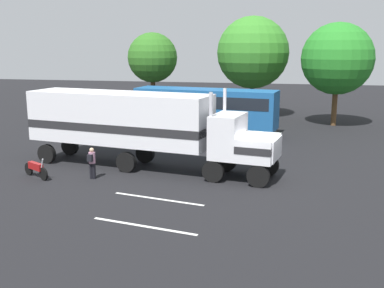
{
  "coord_description": "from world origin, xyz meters",
  "views": [
    {
      "loc": [
        1.08,
        -22.41,
        6.76
      ],
      "look_at": [
        -3.82,
        0.95,
        1.6
      ],
      "focal_mm": 43.3,
      "sensor_mm": 36.0,
      "label": 1
    }
  ],
  "objects_px": {
    "tree_center": "(253,53)",
    "tree_right": "(152,58)",
    "motorcycle": "(36,169)",
    "person_bystander": "(92,162)",
    "parked_bus": "(205,106)",
    "parked_car": "(73,121)",
    "tree_left": "(337,59)",
    "semi_truck": "(137,123)"
  },
  "relations": [
    {
      "from": "tree_center",
      "to": "tree_right",
      "type": "height_order",
      "value": "tree_center"
    },
    {
      "from": "motorcycle",
      "to": "person_bystander",
      "type": "bearing_deg",
      "value": 7.89
    },
    {
      "from": "parked_bus",
      "to": "motorcycle",
      "type": "bearing_deg",
      "value": -114.32
    },
    {
      "from": "parked_car",
      "to": "motorcycle",
      "type": "xyz_separation_m",
      "value": [
        4.13,
        -12.74,
        -0.33
      ]
    },
    {
      "from": "tree_left",
      "to": "tree_center",
      "type": "relative_size",
      "value": 0.92
    },
    {
      "from": "person_bystander",
      "to": "tree_center",
      "type": "bearing_deg",
      "value": 74.53
    },
    {
      "from": "person_bystander",
      "to": "motorcycle",
      "type": "relative_size",
      "value": 0.87
    },
    {
      "from": "tree_center",
      "to": "tree_right",
      "type": "xyz_separation_m",
      "value": [
        -9.19,
        -1.62,
        -0.48
      ]
    },
    {
      "from": "semi_truck",
      "to": "tree_center",
      "type": "distance_m",
      "value": 20.74
    },
    {
      "from": "parked_car",
      "to": "tree_right",
      "type": "height_order",
      "value": "tree_right"
    },
    {
      "from": "tree_right",
      "to": "tree_left",
      "type": "bearing_deg",
      "value": -6.17
    },
    {
      "from": "tree_left",
      "to": "tree_center",
      "type": "height_order",
      "value": "tree_center"
    },
    {
      "from": "motorcycle",
      "to": "parked_bus",
      "type": "bearing_deg",
      "value": 65.68
    },
    {
      "from": "parked_bus",
      "to": "tree_center",
      "type": "bearing_deg",
      "value": 72.38
    },
    {
      "from": "parked_car",
      "to": "tree_center",
      "type": "xyz_separation_m",
      "value": [
        13.3,
        10.21,
        5.18
      ]
    },
    {
      "from": "tree_left",
      "to": "tree_right",
      "type": "distance_m",
      "value": 16.53
    },
    {
      "from": "person_bystander",
      "to": "parked_bus",
      "type": "height_order",
      "value": "parked_bus"
    },
    {
      "from": "tree_left",
      "to": "parked_car",
      "type": "bearing_deg",
      "value": -161.66
    },
    {
      "from": "parked_car",
      "to": "tree_center",
      "type": "height_order",
      "value": "tree_center"
    },
    {
      "from": "semi_truck",
      "to": "person_bystander",
      "type": "bearing_deg",
      "value": -120.65
    },
    {
      "from": "parked_car",
      "to": "tree_center",
      "type": "relative_size",
      "value": 0.48
    },
    {
      "from": "parked_bus",
      "to": "tree_right",
      "type": "distance_m",
      "value": 10.28
    },
    {
      "from": "person_bystander",
      "to": "tree_center",
      "type": "relative_size",
      "value": 0.17
    },
    {
      "from": "motorcycle",
      "to": "tree_right",
      "type": "height_order",
      "value": "tree_right"
    },
    {
      "from": "person_bystander",
      "to": "tree_right",
      "type": "height_order",
      "value": "tree_right"
    },
    {
      "from": "semi_truck",
      "to": "person_bystander",
      "type": "height_order",
      "value": "semi_truck"
    },
    {
      "from": "semi_truck",
      "to": "tree_center",
      "type": "height_order",
      "value": "tree_center"
    },
    {
      "from": "semi_truck",
      "to": "tree_right",
      "type": "height_order",
      "value": "tree_right"
    },
    {
      "from": "person_bystander",
      "to": "tree_left",
      "type": "xyz_separation_m",
      "value": [
        13.48,
        19.14,
        4.68
      ]
    },
    {
      "from": "semi_truck",
      "to": "tree_center",
      "type": "xyz_separation_m",
      "value": [
        4.67,
        19.9,
        3.46
      ]
    },
    {
      "from": "parked_car",
      "to": "tree_left",
      "type": "xyz_separation_m",
      "value": [
        20.54,
        6.81,
        4.77
      ]
    },
    {
      "from": "person_bystander",
      "to": "parked_car",
      "type": "bearing_deg",
      "value": 119.81
    },
    {
      "from": "semi_truck",
      "to": "tree_left",
      "type": "xyz_separation_m",
      "value": [
        11.91,
        16.51,
        3.05
      ]
    },
    {
      "from": "parked_car",
      "to": "motorcycle",
      "type": "height_order",
      "value": "parked_car"
    },
    {
      "from": "parked_bus",
      "to": "tree_right",
      "type": "relative_size",
      "value": 1.43
    },
    {
      "from": "person_bystander",
      "to": "tree_left",
      "type": "height_order",
      "value": "tree_left"
    },
    {
      "from": "parked_bus",
      "to": "tree_center",
      "type": "distance_m",
      "value": 10.16
    },
    {
      "from": "semi_truck",
      "to": "parked_car",
      "type": "bearing_deg",
      "value": 131.67
    },
    {
      "from": "tree_center",
      "to": "tree_left",
      "type": "bearing_deg",
      "value": -25.14
    },
    {
      "from": "parked_car",
      "to": "semi_truck",
      "type": "bearing_deg",
      "value": -48.33
    },
    {
      "from": "motorcycle",
      "to": "tree_center",
      "type": "relative_size",
      "value": 0.2
    },
    {
      "from": "person_bystander",
      "to": "motorcycle",
      "type": "bearing_deg",
      "value": -172.11
    }
  ]
}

